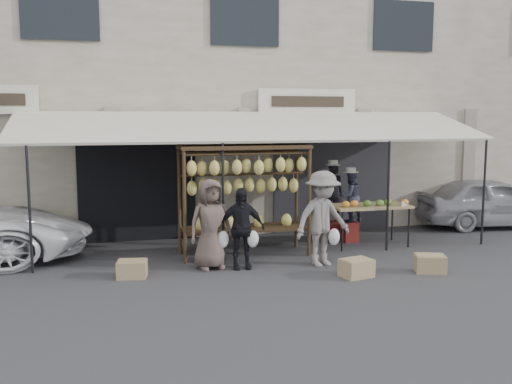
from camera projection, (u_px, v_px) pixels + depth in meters
The scene contains 16 objects.
ground_plane at pixel (290, 273), 10.28m from camera, with size 90.00×90.00×0.00m, color #2D2D30.
shophouse at pixel (220, 86), 16.03m from camera, with size 24.00×6.15×7.30m.
awning at pixel (259, 127), 12.13m from camera, with size 10.00×2.35×2.92m.
banana_rack at pixel (245, 178), 11.35m from camera, with size 2.60×0.90×2.24m.
produce_table at pixel (370, 206), 12.30m from camera, with size 1.70×0.90×1.04m.
vendor_left at pixel (333, 192), 13.04m from camera, with size 0.49×0.32×1.33m, color black.
vendor_right at pixel (350, 196), 12.72m from camera, with size 0.56×0.44×1.15m, color #32354C.
customer_left at pixel (211, 224), 10.46m from camera, with size 0.82×0.53×1.67m, color brown.
customer_mid at pixel (241, 228), 10.49m from camera, with size 0.89×0.37×1.51m, color black.
customer_right at pixel (322, 219), 10.66m from camera, with size 1.16×0.67×1.80m, color slate.
stool_left at pixel (332, 230), 13.15m from camera, with size 0.29×0.29×0.41m, color maroon.
stool_right at pixel (350, 232), 12.82m from camera, with size 0.32×0.32×0.45m, color maroon.
crate_near_a at pixel (356, 268), 10.00m from camera, with size 0.53×0.40×0.32m, color tan.
crate_near_b at pixel (430, 264), 10.29m from camera, with size 0.53×0.40×0.32m, color tan.
crate_far at pixel (132, 269), 9.95m from camera, with size 0.50×0.38×0.30m, color tan.
sedan at pixel (491, 202), 14.51m from camera, with size 1.51×3.75×1.28m, color #A5A4A9.
Camera 1 is at (-3.12, -9.52, 2.79)m, focal length 40.00 mm.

